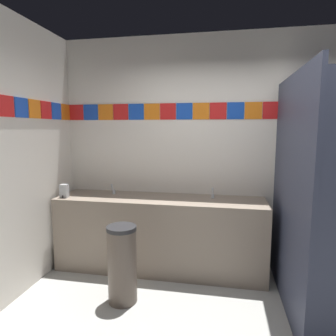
# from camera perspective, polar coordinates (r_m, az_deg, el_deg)

# --- Properties ---
(wall_back) EXTENTS (4.29, 0.09, 2.82)m
(wall_back) POSITION_cam_1_polar(r_m,az_deg,el_deg) (3.69, 12.71, 3.01)
(wall_back) COLOR silver
(wall_back) RESTS_ON ground_plane
(vanity_counter) EXTENTS (2.47, 0.60, 0.88)m
(vanity_counter) POSITION_cam_1_polar(r_m,az_deg,el_deg) (3.63, -1.57, -12.48)
(vanity_counter) COLOR gray
(vanity_counter) RESTS_ON ground_plane
(faucet_left) EXTENTS (0.04, 0.10, 0.14)m
(faucet_left) POSITION_cam_1_polar(r_m,az_deg,el_deg) (3.76, -10.57, -4.23)
(faucet_left) COLOR silver
(faucet_left) RESTS_ON vanity_counter
(faucet_right) EXTENTS (0.04, 0.10, 0.14)m
(faucet_right) POSITION_cam_1_polar(r_m,az_deg,el_deg) (3.51, 8.65, -5.04)
(faucet_right) COLOR silver
(faucet_right) RESTS_ON vanity_counter
(soap_dispenser) EXTENTS (0.09, 0.09, 0.16)m
(soap_dispenser) POSITION_cam_1_polar(r_m,az_deg,el_deg) (3.73, -19.47, -4.22)
(soap_dispenser) COLOR #B7BABF
(soap_dispenser) RESTS_ON vanity_counter
(stall_divider) EXTENTS (0.92, 1.53, 2.20)m
(stall_divider) POSITION_cam_1_polar(r_m,az_deg,el_deg) (2.79, 26.85, -5.66)
(stall_divider) COLOR #33384C
(stall_divider) RESTS_ON ground_plane
(toilet) EXTENTS (0.39, 0.49, 0.74)m
(toilet) POSITION_cam_1_polar(r_m,az_deg,el_deg) (3.73, 29.16, -15.33)
(toilet) COLOR white
(toilet) RESTS_ON ground_plane
(trash_bin) EXTENTS (0.29, 0.29, 0.77)m
(trash_bin) POSITION_cam_1_polar(r_m,az_deg,el_deg) (3.06, -8.87, -17.93)
(trash_bin) COLOR brown
(trash_bin) RESTS_ON ground_plane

